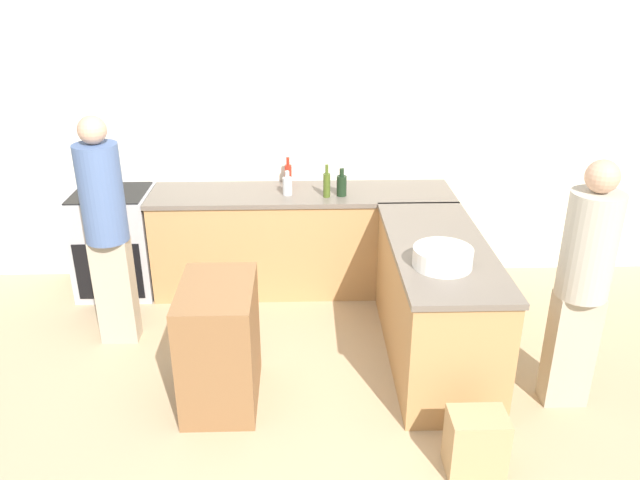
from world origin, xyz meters
TOP-DOWN VIEW (x-y plane):
  - ground_plane at (0.00, 0.00)m, footprint 14.00×14.00m
  - wall_back at (0.00, 2.46)m, footprint 8.00×0.06m
  - counter_back at (0.00, 2.12)m, footprint 2.64×0.65m
  - counter_peninsula at (0.98, 0.96)m, footprint 0.69×1.74m
  - range_oven at (-1.66, 2.12)m, footprint 0.67×0.63m
  - island_table at (-0.55, 0.49)m, footprint 0.48×0.72m
  - mixing_bowl at (0.92, 0.61)m, footprint 0.39×0.39m
  - olive_oil_bottle at (0.21, 1.98)m, footprint 0.06×0.06m
  - vinegar_bottle_clear at (-0.12, 2.05)m, footprint 0.08×0.08m
  - wine_bottle_dark at (0.34, 2.01)m, footprint 0.09×0.09m
  - hot_sauce_bottle at (-0.12, 2.30)m, footprint 0.06×0.06m
  - person_by_range at (-1.45, 1.26)m, footprint 0.32×0.32m
  - person_at_peninsula at (1.76, 0.39)m, footprint 0.32×0.32m
  - paper_bag at (0.99, -0.24)m, footprint 0.33×0.24m

SIDE VIEW (x-z plane):
  - ground_plane at x=0.00m, z-range 0.00..0.00m
  - paper_bag at x=0.99m, z-range 0.00..0.39m
  - island_table at x=-0.55m, z-range 0.00..0.85m
  - counter_back at x=0.00m, z-range 0.00..0.92m
  - counter_peninsula at x=0.98m, z-range 0.00..0.93m
  - range_oven at x=-1.66m, z-range 0.00..0.93m
  - person_at_peninsula at x=1.76m, z-range 0.08..1.78m
  - person_by_range at x=-1.45m, z-range 0.09..1.87m
  - mixing_bowl at x=0.92m, z-range 0.92..1.05m
  - vinegar_bottle_clear at x=-0.12m, z-range 0.90..1.11m
  - wine_bottle_dark at x=0.34m, z-range 0.90..1.14m
  - hot_sauce_bottle at x=-0.12m, z-range 0.90..1.16m
  - olive_oil_bottle at x=0.21m, z-range 0.89..1.18m
  - wall_back at x=0.00m, z-range 0.00..2.70m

